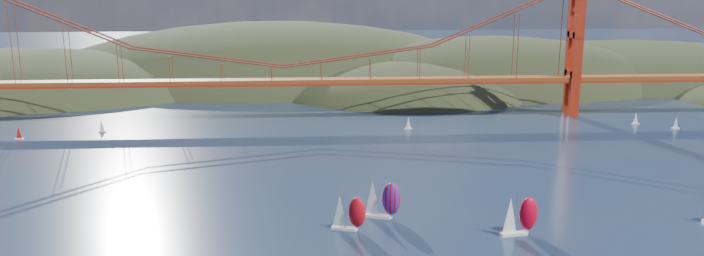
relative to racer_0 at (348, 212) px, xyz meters
name	(u,v)px	position (x,y,z in m)	size (l,w,h in m)	color
headlands	(372,103)	(26.34, 222.70, -16.93)	(725.00, 225.00, 96.00)	black
bridge	(279,41)	(-20.35, 124.41, 27.77)	(552.00, 12.00, 55.00)	#8E3E15
racer_0	(348,212)	(0.00, 0.00, 0.00)	(8.45, 5.13, 9.46)	white
racer_1	(519,215)	(39.29, -5.58, 0.38)	(9.13, 4.65, 10.26)	white
racer_rwb	(381,199)	(8.74, 7.58, 0.53)	(9.47, 5.93, 10.59)	white
distant_boat_2	(19,133)	(-114.02, 96.34, -2.06)	(3.00, 2.00, 4.70)	silver
distant_boat_3	(102,126)	(-87.26, 106.00, -2.06)	(3.00, 2.00, 4.70)	silver
distant_boat_4	(636,118)	(121.13, 106.25, -2.06)	(3.00, 2.00, 4.70)	silver
distant_boat_5	(676,123)	(132.72, 97.20, -2.06)	(3.00, 2.00, 4.70)	silver
distant_boat_8	(408,123)	(29.46, 103.55, -2.06)	(3.00, 2.00, 4.70)	silver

